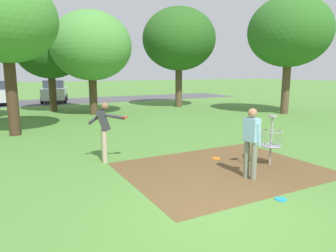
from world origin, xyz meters
name	(u,v)px	position (x,y,z in m)	size (l,w,h in m)	color
ground_plane	(219,214)	(0.00, 0.00, 0.00)	(160.00, 160.00, 0.00)	#518438
dirt_tee_pad	(222,169)	(1.67, 2.04, 0.00)	(5.06, 3.92, 0.01)	brown
disc_golf_basket	(269,139)	(3.00, 1.74, 0.75)	(0.98, 0.58, 1.39)	#9E9EA3
player_foreground_watching	(104,128)	(-0.86, 4.21, 0.99)	(1.04, 0.66, 1.71)	tan
player_throwing	(251,139)	(1.81, 1.18, 0.97)	(0.42, 0.49, 1.71)	slate
frisbee_near_basket	(281,199)	(1.48, -0.08, 0.01)	(0.22, 0.22, 0.02)	#1E93DB
frisbee_by_tee	(247,148)	(3.84, 3.47, 0.01)	(0.21, 0.21, 0.02)	orange
frisbee_mid_grass	(216,158)	(2.13, 2.93, 0.01)	(0.25, 0.25, 0.02)	orange
tree_near_left	(289,32)	(11.83, 8.96, 4.84)	(4.84, 4.84, 6.92)	brown
tree_near_right	(91,46)	(1.42, 14.12, 4.01)	(4.70, 4.70, 6.03)	#4C3823
tree_mid_center	(5,20)	(-3.00, 9.56, 4.50)	(3.90, 3.90, 6.19)	#422D1E
tree_mid_right	(50,50)	(-0.49, 16.89, 3.91)	(4.29, 4.29, 5.75)	#4C3823
tree_far_center	(179,39)	(8.00, 15.29, 4.80)	(5.18, 5.18, 7.02)	brown
parking_lot_strip	(48,102)	(0.00, 23.64, 0.00)	(36.00, 6.00, 0.01)	#4C4C51
parked_car_center_left	(54,91)	(0.51, 23.31, 0.92)	(2.64, 4.48, 1.84)	silver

